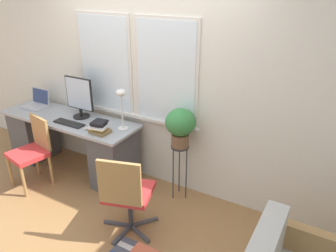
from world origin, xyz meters
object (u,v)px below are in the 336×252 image
Objects in this scene: plant_stand at (180,155)px; potted_plant at (180,125)px; desk_lamp at (121,99)px; book_stack at (99,128)px; monitor at (79,97)px; keyboard at (69,123)px; office_chair_swivel at (126,193)px; laptop at (37,103)px; mouse at (86,129)px; desk_chair_wooden at (32,150)px.

plant_stand is 1.54× the size of potted_plant.
desk_lamp is 2.10× the size of book_stack.
monitor reaches higher than keyboard.
office_chair_swivel reaches higher than plant_stand.
desk_lamp reaches higher than laptop.
desk_lamp reaches higher than plant_stand.
office_chair_swivel is at bearing -101.29° from potted_plant.
keyboard is at bearing -167.79° from plant_stand.
mouse is at bearing -163.20° from potted_plant.
book_stack is 0.53× the size of potted_plant.
monitor is 2.23× the size of book_stack.
plant_stand is (0.72, 0.09, -0.56)m from desk_lamp.
mouse is at bearing -12.21° from laptop.
plant_stand is at bearing -118.27° from office_chair_swivel.
mouse is 0.08× the size of desk_chair_wooden.
laptop reaches higher than office_chair_swivel.
potted_plant is (1.37, 0.30, 0.17)m from keyboard.
mouse is (1.11, -0.24, -0.04)m from laptop.
laptop is 1.33m from book_stack.
desk_chair_wooden is 0.94× the size of office_chair_swivel.
potted_plant is (1.69, 0.64, 0.46)m from desk_chair_wooden.
office_chair_swivel is (1.53, -0.15, 0.02)m from desk_chair_wooden.
laptop is 0.82m from monitor.
keyboard is at bearing 174.69° from mouse.
desk_lamp is 0.91m from plant_stand.
plant_stand is (0.16, 0.80, 0.07)m from office_chair_swivel.
desk_lamp is 1.12× the size of potted_plant.
keyboard is 1.81× the size of book_stack.
office_chair_swivel is 0.93m from potted_plant.
laptop is 0.78× the size of keyboard.
desk_lamp reaches higher than keyboard.
laptop reaches higher than plant_stand.
laptop is at bearing 170.30° from book_stack.
office_chair_swivel reaches higher than keyboard.
monitor is at bearing 177.47° from desk_lamp.
desk_chair_wooden is at bearing -132.62° from keyboard.
desk_chair_wooden is (-0.62, -0.32, -0.30)m from mouse.
laptop is at bearing 143.60° from desk_chair_wooden.
office_chair_swivel reaches higher than mouse.
monitor is 1.54m from office_chair_swivel.
desk_chair_wooden reaches higher than keyboard.
office_chair_swivel reaches higher than book_stack.
monitor is 0.61m from book_stack.
mouse is 0.29× the size of book_stack.
laptop is 0.67× the size of desk_lamp.
monitor is 1.19× the size of potted_plant.
book_stack is (0.51, -0.25, -0.20)m from monitor.
monitor reaches higher than potted_plant.
book_stack is 0.97m from plant_stand.
keyboard is 0.30m from mouse.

